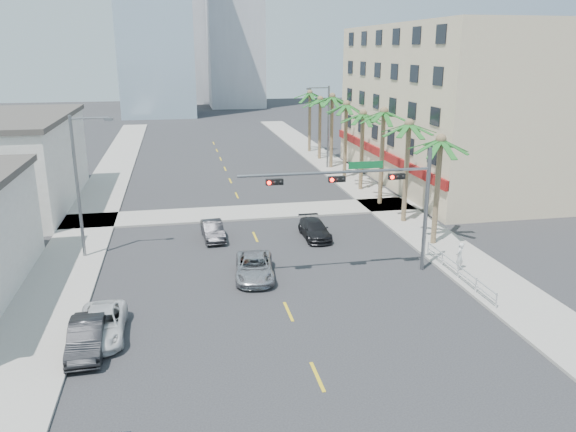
# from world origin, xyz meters

# --- Properties ---
(ground) EXTENTS (260.00, 260.00, 0.00)m
(ground) POSITION_xyz_m (0.00, 0.00, 0.00)
(ground) COLOR #262628
(ground) RESTS_ON ground
(sidewalk_right) EXTENTS (4.00, 120.00, 0.15)m
(sidewalk_right) POSITION_xyz_m (12.00, 20.00, 0.07)
(sidewalk_right) COLOR gray
(sidewalk_right) RESTS_ON ground
(sidewalk_left) EXTENTS (4.00, 120.00, 0.15)m
(sidewalk_left) POSITION_xyz_m (-12.00, 20.00, 0.07)
(sidewalk_left) COLOR gray
(sidewalk_left) RESTS_ON ground
(sidewalk_cross) EXTENTS (80.00, 4.00, 0.15)m
(sidewalk_cross) POSITION_xyz_m (0.00, 22.00, 0.07)
(sidewalk_cross) COLOR gray
(sidewalk_cross) RESTS_ON ground
(building_right) EXTENTS (15.25, 28.00, 15.00)m
(building_right) POSITION_xyz_m (21.99, 30.00, 7.50)
(building_right) COLOR beige
(building_right) RESTS_ON ground
(building_left_far) EXTENTS (11.00, 18.00, 7.20)m
(building_left_far) POSITION_xyz_m (-19.50, 28.00, 3.60)
(building_left_far) COLOR beige
(building_left_far) RESTS_ON ground
(tower_far_center) EXTENTS (16.00, 16.00, 42.00)m
(tower_far_center) POSITION_xyz_m (-3.00, 125.00, 21.00)
(tower_far_center) COLOR #ADADB2
(tower_far_center) RESTS_ON ground
(traffic_signal_mast) EXTENTS (11.12, 0.54, 7.20)m
(traffic_signal_mast) POSITION_xyz_m (5.78, 7.95, 5.06)
(traffic_signal_mast) COLOR slate
(traffic_signal_mast) RESTS_ON ground
(palm_tree_0) EXTENTS (4.80, 4.80, 7.80)m
(palm_tree_0) POSITION_xyz_m (11.60, 12.00, 7.08)
(palm_tree_0) COLOR brown
(palm_tree_0) RESTS_ON ground
(palm_tree_1) EXTENTS (4.80, 4.80, 8.16)m
(palm_tree_1) POSITION_xyz_m (11.60, 17.20, 7.43)
(palm_tree_1) COLOR brown
(palm_tree_1) RESTS_ON ground
(palm_tree_2) EXTENTS (4.80, 4.80, 8.52)m
(palm_tree_2) POSITION_xyz_m (11.60, 22.40, 7.78)
(palm_tree_2) COLOR brown
(palm_tree_2) RESTS_ON ground
(palm_tree_3) EXTENTS (4.80, 4.80, 7.80)m
(palm_tree_3) POSITION_xyz_m (11.60, 27.60, 7.08)
(palm_tree_3) COLOR brown
(palm_tree_3) RESTS_ON ground
(palm_tree_4) EXTENTS (4.80, 4.80, 8.16)m
(palm_tree_4) POSITION_xyz_m (11.60, 32.80, 7.43)
(palm_tree_4) COLOR brown
(palm_tree_4) RESTS_ON ground
(palm_tree_5) EXTENTS (4.80, 4.80, 8.52)m
(palm_tree_5) POSITION_xyz_m (11.60, 38.00, 7.78)
(palm_tree_5) COLOR brown
(palm_tree_5) RESTS_ON ground
(palm_tree_6) EXTENTS (4.80, 4.80, 7.80)m
(palm_tree_6) POSITION_xyz_m (11.60, 43.20, 7.08)
(palm_tree_6) COLOR brown
(palm_tree_6) RESTS_ON ground
(palm_tree_7) EXTENTS (4.80, 4.80, 8.16)m
(palm_tree_7) POSITION_xyz_m (11.60, 48.40, 7.43)
(palm_tree_7) COLOR brown
(palm_tree_7) RESTS_ON ground
(streetlight_left) EXTENTS (2.55, 0.25, 9.00)m
(streetlight_left) POSITION_xyz_m (-11.00, 14.00, 5.06)
(streetlight_left) COLOR slate
(streetlight_left) RESTS_ON ground
(streetlight_right) EXTENTS (2.55, 0.25, 9.00)m
(streetlight_right) POSITION_xyz_m (11.00, 38.00, 5.06)
(streetlight_right) COLOR slate
(streetlight_right) RESTS_ON ground
(guardrail) EXTENTS (0.08, 8.08, 1.00)m
(guardrail) POSITION_xyz_m (10.30, 6.00, 0.67)
(guardrail) COLOR silver
(guardrail) RESTS_ON ground
(car_parked_mid) EXTENTS (1.58, 4.17, 1.36)m
(car_parked_mid) POSITION_xyz_m (-9.40, 1.93, 0.68)
(car_parked_mid) COLOR black
(car_parked_mid) RESTS_ON ground
(car_parked_far) EXTENTS (2.13, 4.54, 1.26)m
(car_parked_far) POSITION_xyz_m (-8.92, 3.11, 0.63)
(car_parked_far) COLOR silver
(car_parked_far) RESTS_ON ground
(car_lane_left) EXTENTS (1.58, 3.93, 1.27)m
(car_lane_left) POSITION_xyz_m (-2.95, 16.12, 0.63)
(car_lane_left) COLOR black
(car_lane_left) RESTS_ON ground
(car_lane_center) EXTENTS (2.69, 4.89, 1.30)m
(car_lane_center) POSITION_xyz_m (-1.07, 8.72, 0.65)
(car_lane_center) COLOR #ACACB1
(car_lane_center) RESTS_ON ground
(car_lane_right) EXTENTS (1.74, 4.24, 1.23)m
(car_lane_right) POSITION_xyz_m (4.08, 15.03, 0.61)
(car_lane_right) COLOR black
(car_lane_right) RESTS_ON ground
(pedestrian) EXTENTS (0.74, 0.71, 1.70)m
(pedestrian) POSITION_xyz_m (10.94, 7.16, 1.00)
(pedestrian) COLOR silver
(pedestrian) RESTS_ON sidewalk_right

